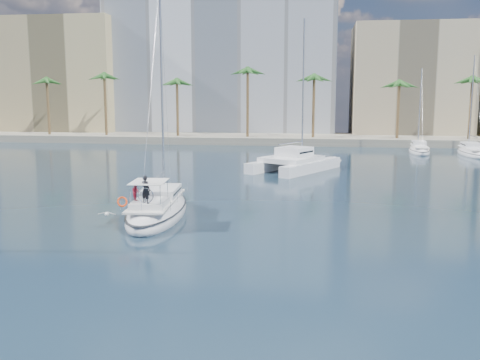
# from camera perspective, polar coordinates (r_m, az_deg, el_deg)

# --- Properties ---
(ground) EXTENTS (160.00, 160.00, 0.00)m
(ground) POSITION_cam_1_polar(r_m,az_deg,el_deg) (31.23, -2.71, -5.81)
(ground) COLOR black
(ground) RESTS_ON ground
(quay) EXTENTS (120.00, 14.00, 1.20)m
(quay) POSITION_cam_1_polar(r_m,az_deg,el_deg) (91.12, 4.47, 4.42)
(quay) COLOR gray
(quay) RESTS_ON ground
(building_modern) EXTENTS (42.00, 16.00, 28.00)m
(building_modern) POSITION_cam_1_polar(r_m,az_deg,el_deg) (104.32, -1.76, 12.41)
(building_modern) COLOR silver
(building_modern) RESTS_ON ground
(building_tan_left) EXTENTS (22.00, 14.00, 22.00)m
(building_tan_left) POSITION_cam_1_polar(r_m,az_deg,el_deg) (109.60, -18.03, 10.24)
(building_tan_left) COLOR tan
(building_tan_left) RESTS_ON ground
(building_beige) EXTENTS (20.00, 14.00, 20.00)m
(building_beige) POSITION_cam_1_polar(r_m,az_deg,el_deg) (100.99, 17.62, 9.83)
(building_beige) COLOR tan
(building_beige) RESTS_ON ground
(palm_left) EXTENTS (3.60, 3.60, 12.30)m
(palm_left) POSITION_cam_1_polar(r_m,az_deg,el_deg) (95.32, -16.82, 10.10)
(palm_left) COLOR brown
(palm_left) RESTS_ON ground
(palm_centre) EXTENTS (3.60, 3.60, 12.30)m
(palm_centre) POSITION_cam_1_polar(r_m,az_deg,el_deg) (86.85, 4.38, 10.59)
(palm_centre) COLOR brown
(palm_centre) RESTS_ON ground
(main_sloop) EXTENTS (4.35, 11.08, 16.07)m
(main_sloop) POSITION_cam_1_polar(r_m,az_deg,el_deg) (35.75, -8.77, -3.15)
(main_sloop) COLOR silver
(main_sloop) RESTS_ON ground
(catamaran) EXTENTS (9.93, 12.08, 15.92)m
(catamaran) POSITION_cam_1_polar(r_m,az_deg,el_deg) (57.11, 5.73, 2.12)
(catamaran) COLOR silver
(catamaran) RESTS_ON ground
(seagull) EXTENTS (1.11, 0.48, 0.20)m
(seagull) POSITION_cam_1_polar(r_m,az_deg,el_deg) (33.10, -14.00, -3.50)
(seagull) COLOR silver
(seagull) RESTS_ON ground
(moored_yacht_a) EXTENTS (3.37, 9.52, 11.90)m
(moored_yacht_a) POSITION_cam_1_polar(r_m,az_deg,el_deg) (78.38, 18.56, 2.77)
(moored_yacht_a) COLOR silver
(moored_yacht_a) RESTS_ON ground
(moored_yacht_b) EXTENTS (3.32, 10.83, 13.72)m
(moored_yacht_b) POSITION_cam_1_polar(r_m,az_deg,el_deg) (77.91, 23.53, 2.45)
(moored_yacht_b) COLOR silver
(moored_yacht_b) RESTS_ON ground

